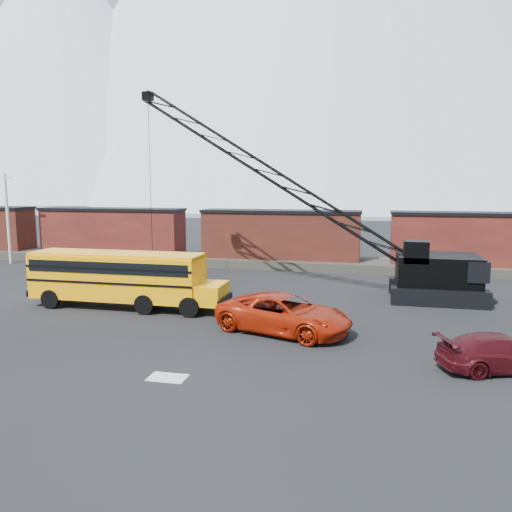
{
  "coord_description": "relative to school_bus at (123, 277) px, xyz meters",
  "views": [
    {
      "loc": [
        7.62,
        -20.3,
        7.04
      ],
      "look_at": [
        1.27,
        7.08,
        3.0
      ],
      "focal_mm": 35.0,
      "sensor_mm": 36.0,
      "label": 1
    }
  ],
  "objects": [
    {
      "name": "maroon_suv",
      "position": [
        18.76,
        -5.74,
        -1.1
      ],
      "size": [
        5.19,
        3.43,
        1.4
      ],
      "primitive_type": "imported",
      "rotation": [
        0.0,
        0.0,
        1.91
      ],
      "color": "#3F0B10",
      "rests_on": "ground"
    },
    {
      "name": "boxcar_east_near",
      "position": [
        22.17,
        16.67,
        0.97
      ],
      "size": [
        13.7,
        3.1,
        4.17
      ],
      "color": "#451513",
      "rests_on": "gravel_berm"
    },
    {
      "name": "gravel_berm",
      "position": [
        6.17,
        16.67,
        -1.44
      ],
      "size": [
        120.0,
        5.0,
        0.7
      ],
      "primitive_type": "cube",
      "color": "#423E36",
      "rests_on": "ground"
    },
    {
      "name": "ground",
      "position": [
        6.17,
        -5.33,
        -1.79
      ],
      "size": [
        160.0,
        160.0,
        0.0
      ],
      "primitive_type": "plane",
      "color": "black",
      "rests_on": "ground"
    },
    {
      "name": "utility_pole",
      "position": [
        -17.83,
        12.67,
        2.36
      ],
      "size": [
        1.4,
        0.24,
        8.0
      ],
      "color": "silver",
      "rests_on": "ground"
    },
    {
      "name": "mountain_ridge",
      "position": [
        12.36,
        277.45,
        90.78
      ],
      "size": [
        800.0,
        340.0,
        240.0
      ],
      "color": "silver",
      "rests_on": "ground"
    },
    {
      "name": "boxcar_mid",
      "position": [
        6.17,
        16.67,
        0.97
      ],
      "size": [
        13.7,
        3.1,
        4.17
      ],
      "color": "#551A18",
      "rests_on": "gravel_berm"
    },
    {
      "name": "snow_patch",
      "position": [
        6.67,
        -9.33,
        -1.78
      ],
      "size": [
        1.4,
        0.9,
        0.02
      ],
      "primitive_type": "cube",
      "color": "silver",
      "rests_on": "ground"
    },
    {
      "name": "red_pickup",
      "position": [
        9.85,
        -2.72,
        -0.88
      ],
      "size": [
        7.15,
        4.88,
        1.82
      ],
      "primitive_type": "imported",
      "rotation": [
        0.0,
        0.0,
        1.26
      ],
      "color": "#A91E08",
      "rests_on": "ground"
    },
    {
      "name": "boxcar_west_near",
      "position": [
        -9.83,
        16.67,
        0.97
      ],
      "size": [
        13.7,
        3.1,
        4.17
      ],
      "color": "#451513",
      "rests_on": "gravel_berm"
    },
    {
      "name": "crawler_crane",
      "position": [
        8.31,
        6.72,
        5.33
      ],
      "size": [
        22.53,
        4.2,
        13.55
      ],
      "color": "black",
      "rests_on": "ground"
    },
    {
      "name": "school_bus",
      "position": [
        0.0,
        0.0,
        0.0
      ],
      "size": [
        11.65,
        2.65,
        3.19
      ],
      "color": "#FFA005",
      "rests_on": "ground"
    }
  ]
}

